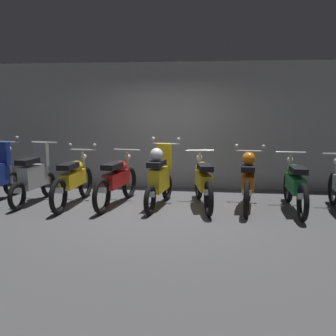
{
  "coord_description": "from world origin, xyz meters",
  "views": [
    {
      "loc": [
        1.09,
        -7.06,
        1.96
      ],
      "look_at": [
        0.17,
        0.32,
        0.75
      ],
      "focal_mm": 42.99,
      "sensor_mm": 36.0,
      "label": 1
    }
  ],
  "objects_px": {
    "motorbike_slot_4": "(159,177)",
    "motorbike_slot_6": "(248,180)",
    "motorbike_slot_3": "(117,180)",
    "motorbike_slot_1": "(34,176)",
    "motorbike_slot_7": "(295,185)",
    "motorbike_slot_2": "(73,180)",
    "motorbike_slot_5": "(203,181)"
  },
  "relations": [
    {
      "from": "motorbike_slot_5",
      "to": "motorbike_slot_7",
      "type": "xyz_separation_m",
      "value": [
        1.67,
        -0.09,
        0.0
      ]
    },
    {
      "from": "motorbike_slot_2",
      "to": "motorbike_slot_3",
      "type": "height_order",
      "value": "motorbike_slot_2"
    },
    {
      "from": "motorbike_slot_4",
      "to": "motorbike_slot_7",
      "type": "height_order",
      "value": "motorbike_slot_4"
    },
    {
      "from": "motorbike_slot_3",
      "to": "motorbike_slot_5",
      "type": "xyz_separation_m",
      "value": [
        1.65,
        0.06,
        0.0
      ]
    },
    {
      "from": "motorbike_slot_1",
      "to": "motorbike_slot_7",
      "type": "xyz_separation_m",
      "value": [
        4.99,
        -0.01,
        -0.03
      ]
    },
    {
      "from": "motorbike_slot_6",
      "to": "motorbike_slot_3",
      "type": "bearing_deg",
      "value": -178.0
    },
    {
      "from": "motorbike_slot_1",
      "to": "motorbike_slot_4",
      "type": "height_order",
      "value": "motorbike_slot_4"
    },
    {
      "from": "motorbike_slot_3",
      "to": "motorbike_slot_4",
      "type": "height_order",
      "value": "motorbike_slot_4"
    },
    {
      "from": "motorbike_slot_5",
      "to": "motorbike_slot_3",
      "type": "bearing_deg",
      "value": -177.84
    },
    {
      "from": "motorbike_slot_3",
      "to": "motorbike_slot_7",
      "type": "relative_size",
      "value": 0.99
    },
    {
      "from": "motorbike_slot_5",
      "to": "motorbike_slot_7",
      "type": "distance_m",
      "value": 1.67
    },
    {
      "from": "motorbike_slot_2",
      "to": "motorbike_slot_5",
      "type": "relative_size",
      "value": 1.01
    },
    {
      "from": "motorbike_slot_1",
      "to": "motorbike_slot_3",
      "type": "height_order",
      "value": "motorbike_slot_1"
    },
    {
      "from": "motorbike_slot_6",
      "to": "motorbike_slot_7",
      "type": "bearing_deg",
      "value": -8.07
    },
    {
      "from": "motorbike_slot_1",
      "to": "motorbike_slot_4",
      "type": "distance_m",
      "value": 2.5
    },
    {
      "from": "motorbike_slot_4",
      "to": "motorbike_slot_6",
      "type": "xyz_separation_m",
      "value": [
        1.66,
        0.11,
        -0.04
      ]
    },
    {
      "from": "motorbike_slot_5",
      "to": "motorbike_slot_6",
      "type": "height_order",
      "value": "motorbike_slot_6"
    },
    {
      "from": "motorbike_slot_1",
      "to": "motorbike_slot_5",
      "type": "bearing_deg",
      "value": 1.36
    },
    {
      "from": "motorbike_slot_6",
      "to": "motorbike_slot_7",
      "type": "xyz_separation_m",
      "value": [
        0.83,
        -0.12,
        -0.04
      ]
    },
    {
      "from": "motorbike_slot_2",
      "to": "motorbike_slot_4",
      "type": "height_order",
      "value": "motorbike_slot_4"
    },
    {
      "from": "motorbike_slot_4",
      "to": "motorbike_slot_5",
      "type": "relative_size",
      "value": 0.87
    },
    {
      "from": "motorbike_slot_5",
      "to": "motorbike_slot_6",
      "type": "xyz_separation_m",
      "value": [
        0.84,
        0.02,
        0.04
      ]
    },
    {
      "from": "motorbike_slot_4",
      "to": "motorbike_slot_6",
      "type": "bearing_deg",
      "value": 3.66
    },
    {
      "from": "motorbike_slot_1",
      "to": "motorbike_slot_3",
      "type": "xyz_separation_m",
      "value": [
        1.66,
        0.02,
        -0.03
      ]
    },
    {
      "from": "motorbike_slot_4",
      "to": "motorbike_slot_5",
      "type": "height_order",
      "value": "motorbike_slot_4"
    },
    {
      "from": "motorbike_slot_1",
      "to": "motorbike_slot_4",
      "type": "relative_size",
      "value": 1.0
    },
    {
      "from": "motorbike_slot_1",
      "to": "motorbike_slot_2",
      "type": "bearing_deg",
      "value": -5.73
    },
    {
      "from": "motorbike_slot_4",
      "to": "motorbike_slot_6",
      "type": "relative_size",
      "value": 0.86
    },
    {
      "from": "motorbike_slot_7",
      "to": "motorbike_slot_2",
      "type": "bearing_deg",
      "value": -179.05
    },
    {
      "from": "motorbike_slot_1",
      "to": "motorbike_slot_3",
      "type": "relative_size",
      "value": 0.87
    },
    {
      "from": "motorbike_slot_2",
      "to": "motorbike_slot_3",
      "type": "relative_size",
      "value": 1.01
    },
    {
      "from": "motorbike_slot_2",
      "to": "motorbike_slot_6",
      "type": "height_order",
      "value": "same"
    }
  ]
}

